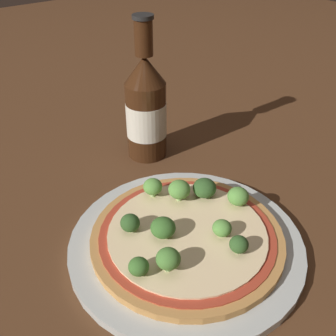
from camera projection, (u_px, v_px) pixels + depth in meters
ground_plane at (176, 244)px, 0.51m from camera, size 3.00×3.00×0.00m
plate at (186, 243)px, 0.50m from camera, size 0.30×0.30×0.01m
pizza at (187, 236)px, 0.50m from camera, size 0.24×0.24×0.01m
broccoli_floret_0 at (163, 228)px, 0.48m from camera, size 0.03×0.03×0.03m
broccoli_floret_1 at (222, 228)px, 0.48m from camera, size 0.02×0.02×0.02m
broccoli_floret_2 at (139, 267)px, 0.43m from camera, size 0.02×0.02×0.02m
broccoli_floret_3 at (179, 190)px, 0.53m from camera, size 0.03×0.03×0.03m
broccoli_floret_4 at (238, 196)px, 0.53m from camera, size 0.03×0.03×0.03m
broccoli_floret_5 at (130, 223)px, 0.49m from camera, size 0.02×0.02×0.02m
broccoli_floret_6 at (205, 188)px, 0.54m from camera, size 0.03×0.03×0.03m
broccoli_floret_7 at (239, 245)px, 0.46m from camera, size 0.02×0.02×0.02m
broccoli_floret_8 at (168, 259)px, 0.43m from camera, size 0.03×0.03×0.03m
broccoli_floret_9 at (153, 187)px, 0.54m from camera, size 0.03×0.03×0.03m
beer_bottle at (146, 108)px, 0.64m from camera, size 0.07×0.07×0.23m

